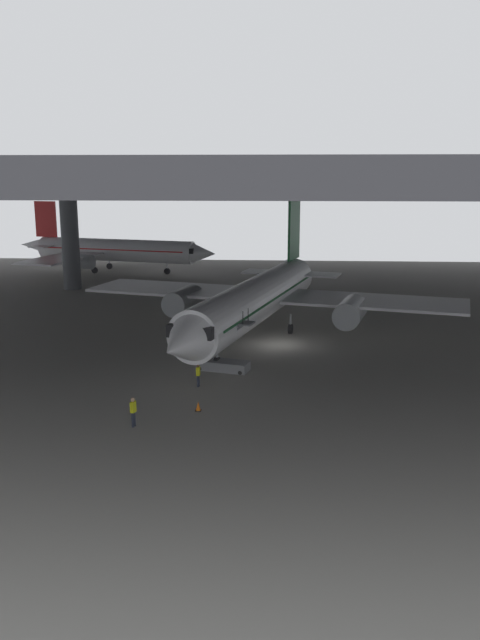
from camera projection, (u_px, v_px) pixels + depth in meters
name	position (u px, v px, depth m)	size (l,w,h in m)	color
ground_plane	(279.00, 345.00, 54.96)	(110.00, 110.00, 0.00)	gray
hangar_structure	(280.00, 175.00, 65.28)	(121.00, 99.00, 14.68)	#4C4F54
airplane_main	(257.00, 299.00, 56.78)	(36.00, 36.53, 11.58)	white
boarding_stairs	(224.00, 360.00, 47.72)	(4.44, 2.46, 4.68)	slate
crew_worker_near_nose	(133.00, 410.00, 36.93)	(0.33, 0.52, 1.75)	#232838
crew_worker_by_stairs	(198.00, 374.00, 43.95)	(0.26, 0.55, 1.60)	#232838
airplane_distant	(112.00, 250.00, 95.25)	(31.56, 31.02, 10.18)	white
traffic_cone_orange	(198.00, 406.00, 39.57)	(0.36, 0.36, 0.60)	black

